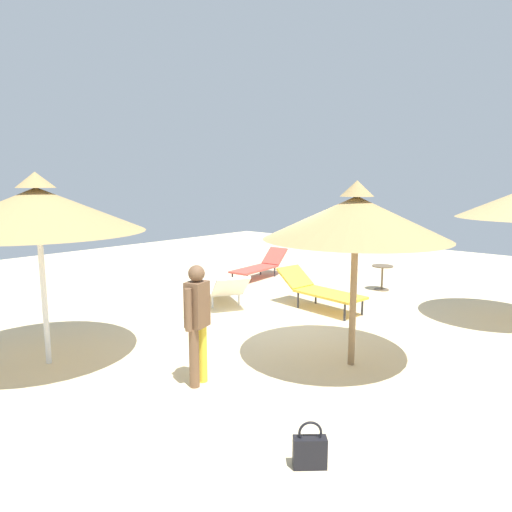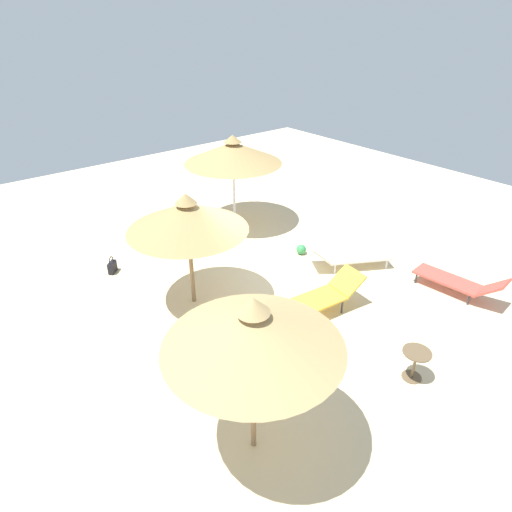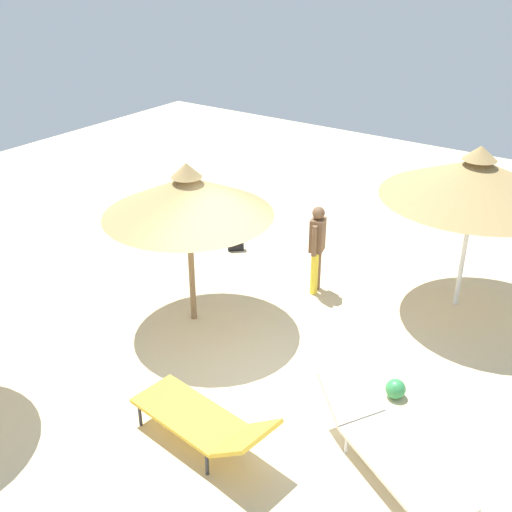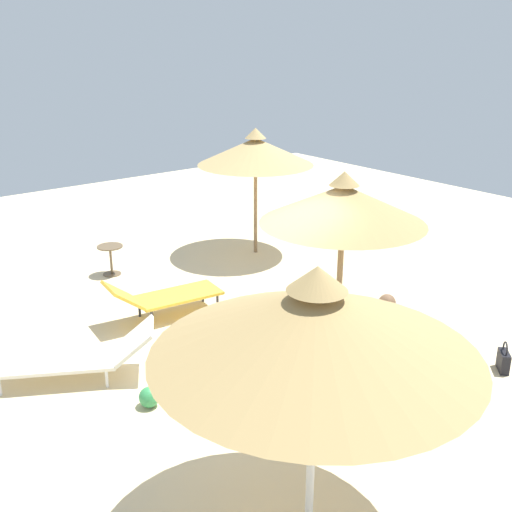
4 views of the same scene
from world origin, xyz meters
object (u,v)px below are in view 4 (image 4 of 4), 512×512
Objects in this scene: person_standing_near_right at (384,345)px; side_table_round at (111,255)px; beach_ball at (149,397)px; lounge_chair_far_right at (78,356)px; lounge_chair_center at (163,296)px; parasol_umbrella_far_left at (316,323)px; parasol_umbrella_edge at (255,151)px; handbag at (504,360)px; parasol_umbrella_near_left at (343,204)px.

side_table_round is (0.61, -6.52, -0.49)m from person_standing_near_right.
lounge_chair_far_right is at bearing -70.94° from beach_ball.
lounge_chair_center is 7.38× the size of beach_ball.
side_table_round is at bearing -101.84° from parasol_umbrella_far_left.
parasol_umbrella_edge is at bearing -113.63° from person_standing_near_right.
parasol_umbrella_edge is 6.60m from beach_ball.
lounge_chair_center reaches higher than handbag.
lounge_chair_center reaches higher than lounge_chair_far_right.
person_standing_near_right is at bearing 141.32° from beach_ball.
beach_ball is at bearing 0.59° from parasol_umbrella_near_left.
beach_ball is at bearing -38.68° from person_standing_near_right.
lounge_chair_far_right is 1.11× the size of lounge_chair_center.
parasol_umbrella_near_left is at bearing -68.67° from handbag.
lounge_chair_center is (3.36, 1.71, -1.84)m from parasol_umbrella_edge.
parasol_umbrella_far_left is 1.44× the size of lounge_chair_center.
lounge_chair_center is 3.32× the size of side_table_round.
lounge_chair_far_right is 6.06m from handbag.
lounge_chair_far_right is at bearing 57.77° from side_table_round.
parasol_umbrella_far_left reaches higher than person_standing_near_right.
lounge_chair_center is (-1.35, -5.06, -1.83)m from parasol_umbrella_far_left.
parasol_umbrella_edge is 8.25m from parasol_umbrella_far_left.
parasol_umbrella_near_left is at bearing 111.09° from side_table_round.
parasol_umbrella_near_left is 4.04m from beach_ball.
parasol_umbrella_far_left is 7.88m from side_table_round.
parasol_umbrella_far_left is at bearing 75.04° from lounge_chair_center.
beach_ball is at bearing 69.60° from side_table_round.
side_table_round is 4.97m from beach_ball.
parasol_umbrella_edge is at bearing -141.20° from beach_ball.
parasol_umbrella_near_left is 5.78× the size of handbag.
person_standing_near_right reaches higher than lounge_chair_far_right.
parasol_umbrella_far_left reaches higher than lounge_chair_center.
beach_ball is at bearing -86.89° from parasol_umbrella_far_left.
parasol_umbrella_near_left is at bearing -121.55° from person_standing_near_right.
handbag is 5.03m from beach_ball.
parasol_umbrella_far_left is 1.84× the size of person_standing_near_right.
parasol_umbrella_far_left is at bearing 24.36° from person_standing_near_right.
parasol_umbrella_edge is at bearing -124.83° from parasol_umbrella_far_left.
beach_ball is (1.51, 2.20, -0.28)m from lounge_chair_center.
lounge_chair_far_right reaches higher than handbag.
person_standing_near_right is (-2.76, 3.10, 0.55)m from lounge_chair_far_right.
lounge_chair_far_right is at bearing -16.90° from parasol_umbrella_near_left.
side_table_round is at bearing -68.91° from parasol_umbrella_near_left.
parasol_umbrella_near_left is 2.55m from person_standing_near_right.
side_table_round is at bearing -84.67° from person_standing_near_right.
beach_ball is at bearing 38.80° from parasol_umbrella_edge.
parasol_umbrella_edge reaches higher than side_table_round.
lounge_chair_center is at bearing -153.37° from lounge_chair_far_right.
parasol_umbrella_edge is 4.20m from lounge_chair_center.
person_standing_near_right is 3.09m from beach_ball.
parasol_umbrella_far_left is (4.71, 6.77, -0.02)m from parasol_umbrella_edge.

